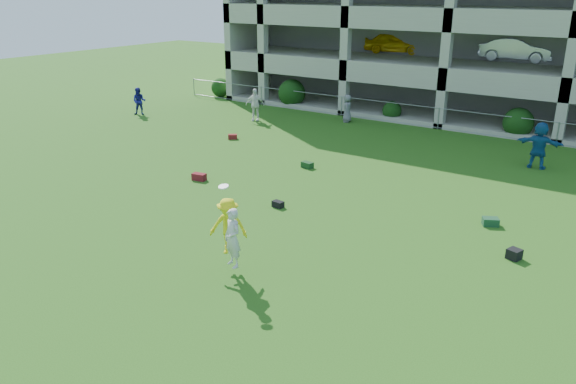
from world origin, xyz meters
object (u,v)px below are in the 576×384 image
Objects in this scene: bystander_c at (347,108)px; frisbee_contest at (229,229)px; bystander_b at (255,105)px; bystander_d at (539,145)px; parking_garage at (495,9)px; bystander_a at (139,101)px; crate_d at (514,254)px.

frisbee_contest is (6.02, -17.71, 0.47)m from bystander_c.
bystander_c is (4.55, 2.73, -0.15)m from bystander_b.
frisbee_contest is (-4.90, -14.56, 0.24)m from bystander_d.
frisbee_contest reaches higher than bystander_b.
parking_garage reaches higher than bystander_b.
parking_garage is at bearing 92.23° from frisbee_contest.
bystander_c is at bearing -9.11° from bystander_a.
frisbee_contest is 0.07× the size of parking_garage.
bystander_a is at bearing 1.77° from bystander_d.
parking_garage is (16.25, 15.30, 5.19)m from bystander_a.
crate_d is (12.26, -12.58, -0.63)m from bystander_c.
frisbee_contest is at bearing -87.77° from parking_garage.
bystander_d is (22.23, 2.23, 0.19)m from bystander_a.
bystander_a is at bearing -136.72° from parking_garage.
crate_d is (23.57, -7.21, -0.67)m from bystander_a.
bystander_b is 1.19× the size of bystander_c.
bystander_b is 15.48m from bystander_d.
crate_d is at bearing -57.56° from bystander_b.
parking_garage is (-5.98, 13.07, 5.00)m from bystander_d.
parking_garage is at bearing 108.01° from crate_d.
bystander_c is 18.71m from frisbee_contest.
bystander_a is 21.27m from frisbee_contest.
parking_garage reaches higher than bystander_c.
parking_garage is (-7.32, 22.51, 5.86)m from crate_d.
bystander_b is 5.32× the size of crate_d.
bystander_c is at bearing -116.47° from parking_garage.
bystander_c is 0.73× the size of frisbee_contest.
bystander_d is 0.07× the size of parking_garage.
frisbee_contest is at bearing -140.60° from crate_d.
bystander_a is 22.34m from bystander_d.
bystander_b is at bearing -85.76° from bystander_c.
crate_d is 24.39m from parking_garage.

